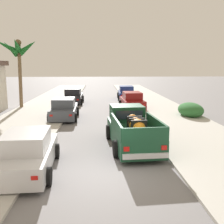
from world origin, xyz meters
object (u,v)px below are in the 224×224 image
at_px(car_right_mid, 27,153).
at_px(palm_tree_right_fore, 18,51).
at_px(car_left_far, 126,93).
at_px(car_right_near, 132,101).
at_px(hedge_bush, 191,110).
at_px(pickup_truck, 132,130).
at_px(car_left_mid, 73,96).
at_px(car_left_near, 64,109).

xyz_separation_m(car_right_mid, palm_tree_right_fore, (-4.53, 14.90, 4.45)).
distance_m(car_left_far, palm_tree_right_fore, 12.81).
bearing_deg(car_right_near, hedge_bush, -44.85).
bearing_deg(pickup_truck, car_left_mid, 106.01).
bearing_deg(hedge_bush, car_right_mid, -134.08).
distance_m(car_right_near, car_right_mid, 15.09).
bearing_deg(car_left_far, hedge_bush, -70.76).
relative_size(pickup_truck, palm_tree_right_fore, 0.85).
xyz_separation_m(car_left_near, car_right_mid, (-0.09, -9.81, 0.00)).
bearing_deg(car_right_near, car_left_mid, 145.87).
xyz_separation_m(pickup_truck, car_left_far, (1.61, 17.92, -0.10)).
height_order(pickup_truck, car_right_mid, pickup_truck).
height_order(car_left_mid, car_left_far, same).
bearing_deg(hedge_bush, car_right_near, 135.15).
height_order(car_left_mid, palm_tree_right_fore, palm_tree_right_fore).
xyz_separation_m(pickup_truck, car_right_near, (1.41, 11.00, -0.10)).
relative_size(car_left_near, car_left_far, 1.00).
distance_m(pickup_truck, hedge_bush, 8.86).
distance_m(pickup_truck, car_right_near, 11.09).
height_order(car_left_far, palm_tree_right_fore, palm_tree_right_fore).
xyz_separation_m(car_left_near, hedge_bush, (9.59, 0.19, -0.16)).
relative_size(car_left_mid, hedge_bush, 1.52).
distance_m(car_right_near, hedge_bush, 5.65).
distance_m(car_left_near, palm_tree_right_fore, 8.19).
xyz_separation_m(car_left_mid, car_left_far, (5.86, 3.08, 0.00)).
distance_m(pickup_truck, car_left_mid, 15.43).
relative_size(palm_tree_right_fore, hedge_bush, 2.24).
relative_size(pickup_truck, car_right_near, 1.23).
xyz_separation_m(car_left_near, car_left_far, (5.78, 11.09, 0.00)).
relative_size(car_left_near, car_right_near, 0.99).
distance_m(pickup_truck, car_left_near, 8.00).
relative_size(car_left_near, car_left_mid, 1.01).
height_order(car_right_mid, car_left_far, same).
distance_m(pickup_truck, car_right_mid, 5.21).
xyz_separation_m(pickup_truck, hedge_bush, (5.41, 7.01, -0.26)).
height_order(pickup_truck, car_left_near, pickup_truck).
bearing_deg(car_left_far, car_right_near, -91.66).
height_order(car_left_mid, car_right_mid, same).
xyz_separation_m(car_left_far, hedge_bush, (3.81, -10.91, -0.16)).
bearing_deg(palm_tree_right_fore, car_right_mid, -73.08).
distance_m(car_left_near, car_right_mid, 9.81).
bearing_deg(car_left_near, car_right_near, 36.76).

